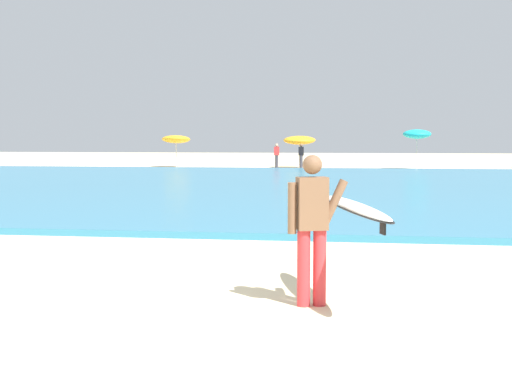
{
  "coord_description": "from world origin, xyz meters",
  "views": [
    {
      "loc": [
        2.69,
        -7.43,
        1.92
      ],
      "look_at": [
        1.25,
        2.66,
        1.1
      ],
      "focal_mm": 47.13,
      "sensor_mm": 36.0,
      "label": 1
    }
  ],
  "objects_px": {
    "beach_umbrella_2": "(417,134)",
    "beachgoer_near_row_mid": "(301,155)",
    "surfer_with_board": "(332,216)",
    "beach_umbrella_0": "(176,139)",
    "beachgoer_near_row_left": "(277,155)",
    "beach_umbrella_1": "(299,140)"
  },
  "relations": [
    {
      "from": "beach_umbrella_1",
      "to": "beach_umbrella_2",
      "type": "height_order",
      "value": "beach_umbrella_2"
    },
    {
      "from": "beach_umbrella_0",
      "to": "beachgoer_near_row_left",
      "type": "distance_m",
      "value": 6.97
    },
    {
      "from": "beach_umbrella_0",
      "to": "beach_umbrella_2",
      "type": "height_order",
      "value": "beach_umbrella_2"
    },
    {
      "from": "beach_umbrella_1",
      "to": "beach_umbrella_2",
      "type": "xyz_separation_m",
      "value": [
        7.33,
        -0.9,
        0.38
      ]
    },
    {
      "from": "surfer_with_board",
      "to": "beach_umbrella_1",
      "type": "relative_size",
      "value": 1.11
    },
    {
      "from": "beachgoer_near_row_left",
      "to": "beach_umbrella_2",
      "type": "bearing_deg",
      "value": 1.38
    },
    {
      "from": "beachgoer_near_row_left",
      "to": "beachgoer_near_row_mid",
      "type": "height_order",
      "value": "same"
    },
    {
      "from": "beachgoer_near_row_left",
      "to": "beachgoer_near_row_mid",
      "type": "xyz_separation_m",
      "value": [
        1.57,
        -0.24,
        0.0
      ]
    },
    {
      "from": "surfer_with_board",
      "to": "beach_umbrella_0",
      "type": "xyz_separation_m",
      "value": [
        -11.33,
        35.69,
        0.82
      ]
    },
    {
      "from": "beach_umbrella_2",
      "to": "beachgoer_near_row_mid",
      "type": "distance_m",
      "value": 7.25
    },
    {
      "from": "surfer_with_board",
      "to": "beach_umbrella_2",
      "type": "relative_size",
      "value": 0.95
    },
    {
      "from": "beach_umbrella_1",
      "to": "beachgoer_near_row_left",
      "type": "height_order",
      "value": "beach_umbrella_1"
    },
    {
      "from": "beach_umbrella_1",
      "to": "beachgoer_near_row_mid",
      "type": "xyz_separation_m",
      "value": [
        0.22,
        -1.36,
        -0.94
      ]
    },
    {
      "from": "surfer_with_board",
      "to": "beachgoer_near_row_mid",
      "type": "height_order",
      "value": "surfer_with_board"
    },
    {
      "from": "surfer_with_board",
      "to": "beachgoer_near_row_mid",
      "type": "relative_size",
      "value": 1.51
    },
    {
      "from": "beach_umbrella_1",
      "to": "surfer_with_board",
      "type": "bearing_deg",
      "value": -84.95
    },
    {
      "from": "beach_umbrella_1",
      "to": "beach_umbrella_0",
      "type": "bearing_deg",
      "value": -179.49
    },
    {
      "from": "beach_umbrella_1",
      "to": "beachgoer_near_row_mid",
      "type": "distance_m",
      "value": 1.67
    },
    {
      "from": "beachgoer_near_row_left",
      "to": "beachgoer_near_row_mid",
      "type": "relative_size",
      "value": 1.0
    },
    {
      "from": "beach_umbrella_0",
      "to": "beach_umbrella_1",
      "type": "relative_size",
      "value": 1.01
    },
    {
      "from": "beach_umbrella_0",
      "to": "beach_umbrella_2",
      "type": "bearing_deg",
      "value": -3.07
    },
    {
      "from": "surfer_with_board",
      "to": "beachgoer_near_row_left",
      "type": "bearing_deg",
      "value": 97.42
    }
  ]
}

